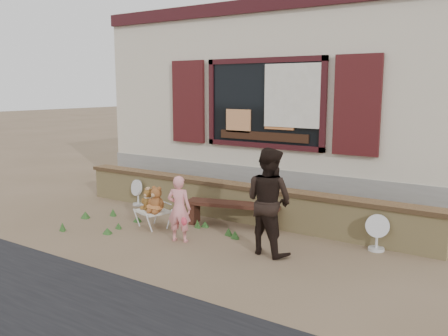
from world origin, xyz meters
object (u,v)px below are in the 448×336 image
Objects in this scene: folding_chair at (153,212)px; teddy_bear_right at (157,199)px; bench at (233,209)px; teddy_bear_left at (148,198)px; adult at (269,201)px; child at (179,209)px.

folding_chair is 0.29m from teddy_bear_right.
bench is 1.31m from teddy_bear_right.
adult reaches higher than teddy_bear_left.
teddy_bear_right is (-0.96, -0.86, 0.22)m from bench.
bench is 4.57× the size of teddy_bear_left.
adult reaches higher than folding_chair.
teddy_bear_left is at bearing 180.00° from teddy_bear_right.
child is (-0.26, -1.13, 0.21)m from bench.
bench is 1.09× the size of adult.
folding_chair is at bearing 180.00° from teddy_bear_right.
teddy_bear_left is (-0.13, 0.04, 0.21)m from folding_chair.
folding_chair is (-1.09, -0.81, -0.03)m from bench.
teddy_bear_left is 2.37m from adult.
teddy_bear_right is 2.10m from adult.
folding_chair is 0.58× the size of child.
child is at bearing 23.80° from adult.
child is (0.70, -0.27, -0.01)m from teddy_bear_right.
bench is 1.61× the size of child.
child reaches higher than bench.
adult reaches higher than child.
adult is at bearing -51.77° from bench.
teddy_bear_left is at bearing 10.25° from adult.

